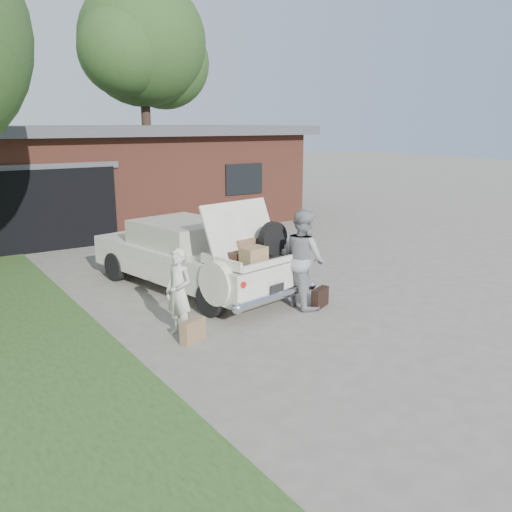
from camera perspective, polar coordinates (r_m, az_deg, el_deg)
ground at (r=9.36m, az=2.07°, el=-7.28°), size 90.00×90.00×0.00m
house at (r=19.59m, az=-15.77°, el=8.29°), size 12.80×7.80×3.30m
tree_right at (r=26.98m, az=-11.65°, el=20.57°), size 6.62×5.76×9.87m
sedan at (r=11.27m, az=-6.67°, el=0.11°), size 2.76×5.15×1.96m
woman_left at (r=8.77m, az=-8.12°, el=-3.84°), size 0.48×0.61×1.46m
woman_right at (r=10.09m, az=5.00°, el=-0.28°), size 0.75×0.94×1.85m
suitcase_left at (r=8.69m, az=-6.67°, el=-7.80°), size 0.49×0.32×0.36m
suitcase_right at (r=10.27m, az=6.75°, el=-4.37°), size 0.49×0.33×0.36m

